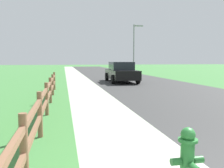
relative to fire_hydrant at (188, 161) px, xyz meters
name	(u,v)px	position (x,y,z in m)	size (l,w,h in m)	color
ground_plane	(84,75)	(0.72, 24.25, -0.43)	(120.00, 120.00, 0.00)	#407C3D
road_asphalt	(110,74)	(4.22, 26.25, -0.43)	(7.00, 66.00, 0.01)	#373737
curb_concrete	(57,74)	(-2.28, 26.25, -0.43)	(6.00, 66.00, 0.01)	#ADB7A0
grass_verge	(44,74)	(-3.78, 26.25, -0.43)	(5.00, 66.00, 0.00)	#407C3D
fire_hydrant	(188,161)	(0.00, 0.00, 0.00)	(0.43, 0.37, 0.86)	#287233
rail_fence	(47,96)	(-2.02, 4.76, 0.15)	(0.11, 12.77, 1.01)	brown
parked_suv_black	(121,72)	(2.86, 15.02, 0.33)	(2.13, 4.60, 1.55)	black
street_lamp	(135,45)	(6.83, 24.46, 3.09)	(1.17, 0.20, 5.87)	gray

